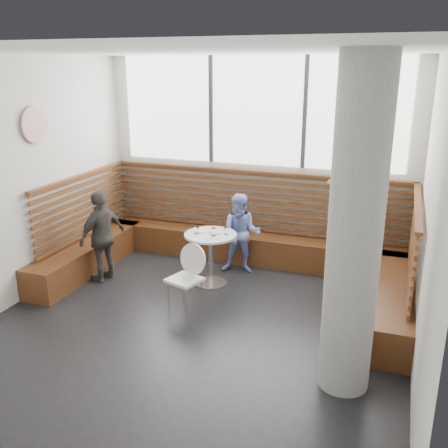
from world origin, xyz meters
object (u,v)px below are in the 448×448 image
(cafe_chair, at_px, (187,272))
(adult_man, at_px, (350,234))
(child_back, at_px, (241,234))
(concrete_column, at_px, (355,233))
(child_left, at_px, (102,236))
(cafe_table, at_px, (211,248))

(cafe_chair, relative_size, adult_man, 0.47)
(adult_man, distance_m, child_back, 1.70)
(concrete_column, relative_size, cafe_chair, 3.70)
(concrete_column, distance_m, child_back, 3.15)
(cafe_chair, xyz_separation_m, child_left, (-1.53, 0.43, 0.17))
(cafe_chair, bearing_deg, cafe_table, 106.19)
(adult_man, height_order, child_left, adult_man)
(cafe_table, xyz_separation_m, adult_man, (1.90, 0.20, 0.38))
(adult_man, xyz_separation_m, child_left, (-3.45, -0.58, -0.25))
(child_back, bearing_deg, concrete_column, -62.06)
(cafe_table, relative_size, child_left, 0.57)
(child_left, bearing_deg, adult_man, 116.36)
(child_left, bearing_deg, cafe_chair, 91.21)
(cafe_table, xyz_separation_m, cafe_chair, (-0.02, -0.80, -0.05))
(concrete_column, bearing_deg, adult_man, 96.23)
(cafe_chair, height_order, child_left, child_left)
(cafe_chair, bearing_deg, child_back, 95.83)
(adult_man, bearing_deg, cafe_chair, 101.53)
(concrete_column, relative_size, adult_man, 1.72)
(concrete_column, xyz_separation_m, child_left, (-3.66, 1.40, -0.92))
(concrete_column, relative_size, cafe_table, 4.15)
(cafe_table, bearing_deg, cafe_chair, -91.51)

